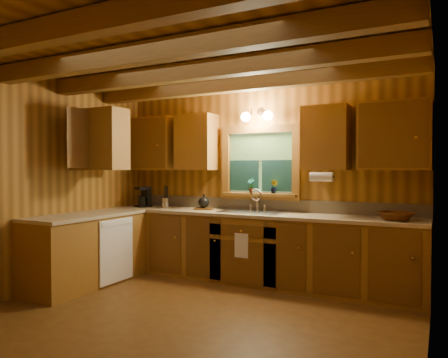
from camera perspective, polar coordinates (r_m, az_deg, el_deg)
room at (r=4.07m, az=-5.16°, el=-0.94°), size 4.20×4.20×4.20m
ceiling_beams at (r=4.20m, az=-5.20°, el=15.51°), size 4.20×2.54×0.18m
base_cabinets at (r=5.52m, az=-2.29°, el=-9.42°), size 4.20×2.22×0.86m
countertop at (r=5.46m, az=-2.13°, el=-4.78°), size 4.20×2.24×0.04m
backsplash at (r=5.77m, az=4.95°, el=-3.45°), size 4.20×0.02×0.16m
dishwasher_panel at (r=5.60m, az=-14.27°, el=-9.32°), size 0.02×0.60×0.80m
upper_cabinets at (r=5.59m, az=-2.23°, el=5.22°), size 4.19×1.77×0.78m
window at (r=5.74m, az=4.89°, el=2.01°), size 1.12×0.08×1.00m
window_sill at (r=5.70m, az=4.70°, el=-2.10°), size 1.06×0.14×0.04m
wall_sconce at (r=5.67m, az=4.44°, el=8.46°), size 0.45×0.21×0.17m
paper_towel_roll at (r=5.12m, az=12.99°, el=0.28°), size 0.27×0.11×0.11m
dish_towel at (r=5.27m, az=2.35°, el=-8.96°), size 0.18×0.01×0.30m
sink at (r=5.52m, az=3.83°, el=-4.96°), size 0.82×0.48×0.43m
coffee_maker at (r=6.41m, az=-10.67°, el=-2.40°), size 0.17×0.21×0.30m
utensil_crock at (r=6.24m, az=-7.90°, el=-3.11°), size 0.11×0.11×0.32m
cutting_board at (r=5.89m, az=-2.75°, el=-4.03°), size 0.29×0.25×0.02m
teakettle at (r=5.88m, az=-2.75°, el=-3.17°), size 0.15×0.15×0.19m
wicker_basket at (r=5.02m, az=22.21°, el=-4.66°), size 0.46×0.46×0.09m
potted_plant_left at (r=5.73m, az=3.65°, el=-0.87°), size 0.12×0.09×0.20m
potted_plant_right at (r=5.62m, az=6.75°, el=-1.02°), size 0.12×0.10×0.18m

